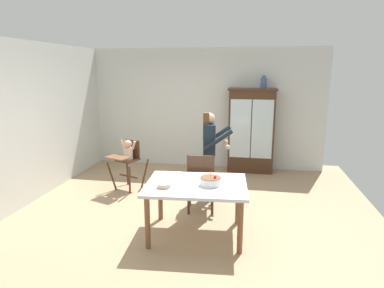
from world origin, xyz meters
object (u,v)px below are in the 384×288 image
china_cabinet (251,130)px  high_chair_with_toddler (128,156)px  ceramic_vase (264,83)px  serving_bowl (164,185)px  adult_person (210,145)px  dining_table (196,190)px  birthday_cake (211,181)px  dining_chair_far_side (201,179)px

china_cabinet → high_chair_with_toddler: china_cabinet is taller
ceramic_vase → serving_bowl: bearing=-111.5°
ceramic_vase → adult_person: (-0.91, -1.80, -0.99)m
dining_table → serving_bowl: (-0.39, -0.21, 0.12)m
china_cabinet → serving_bowl: china_cabinet is taller
ceramic_vase → high_chair_with_toddler: bearing=-147.8°
birthday_cake → serving_bowl: size_ratio=1.56×
china_cabinet → high_chair_with_toddler: bearing=-145.4°
ceramic_vase → serving_bowl: ceramic_vase is taller
china_cabinet → birthday_cake: (-0.51, -3.12, -0.13)m
adult_person → dining_chair_far_side: adult_person is taller
ceramic_vase → adult_person: 2.24m
birthday_cake → china_cabinet: bearing=80.8°
china_cabinet → ceramic_vase: bearing=0.9°
birthday_cake → high_chair_with_toddler: bearing=138.3°
china_cabinet → dining_table: china_cabinet is taller
birthday_cake → serving_bowl: birthday_cake is taller
dining_table → dining_chair_far_side: 0.73m
china_cabinet → adult_person: china_cabinet is taller
ceramic_vase → high_chair_with_toddler: 3.20m
birthday_cake → dining_chair_far_side: dining_chair_far_side is taller
china_cabinet → high_chair_with_toddler: 2.75m
high_chair_with_toddler → serving_bowl: (1.17, -1.76, 0.11)m
dining_chair_far_side → adult_person: bearing=-103.5°
birthday_cake → dining_chair_far_side: (-0.24, 0.74, -0.24)m
birthday_cake → dining_chair_far_side: size_ratio=0.29×
china_cabinet → ceramic_vase: 1.05m
high_chair_with_toddler → dining_chair_far_side: size_ratio=0.99×
dining_chair_far_side → dining_table: bearing=86.3°
ceramic_vase → adult_person: ceramic_vase is taller
serving_bowl → adult_person: bearing=75.4°
china_cabinet → serving_bowl: bearing=-108.1°
birthday_cake → serving_bowl: (-0.58, -0.20, -0.03)m
high_chair_with_toddler → china_cabinet: bearing=54.7°
china_cabinet → birthday_cake: china_cabinet is taller
china_cabinet → dining_table: size_ratio=1.30×
adult_person → china_cabinet: bearing=-29.5°
high_chair_with_toddler → dining_chair_far_side: (1.51, -0.82, -0.10)m
ceramic_vase → serving_bowl: (-1.31, -3.32, -1.19)m
high_chair_with_toddler → birthday_cake: size_ratio=3.39×
dining_table → dining_chair_far_side: size_ratio=1.47×
adult_person → dining_chair_far_side: bearing=165.7°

